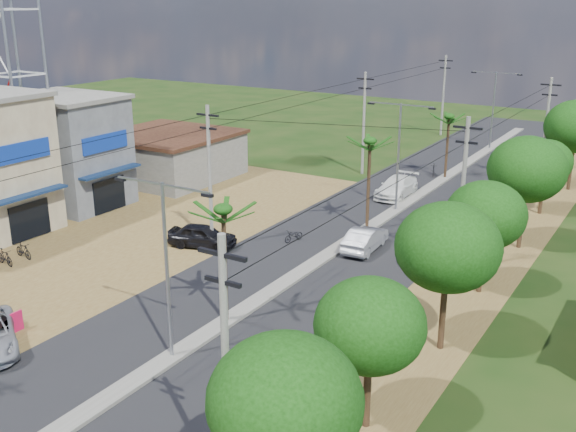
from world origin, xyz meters
name	(u,v)px	position (x,y,z in m)	size (l,w,h in m)	color
ground	(172,359)	(0.00, 0.00, 0.00)	(160.00, 160.00, 0.00)	black
road	(332,253)	(0.00, 15.00, 0.02)	(12.00, 110.00, 0.04)	black
median	(354,238)	(0.00, 18.00, 0.09)	(1.00, 90.00, 0.18)	#605E56
dirt_lot_west	(76,243)	(-15.00, 8.00, 0.02)	(18.00, 46.00, 0.04)	brown
dirt_shoulder_east	(468,282)	(8.50, 15.00, 0.01)	(5.00, 90.00, 0.03)	brown
shophouse_grey	(68,150)	(-21.98, 14.00, 4.16)	(9.00, 6.40, 8.30)	#4C4E53
low_shed	(168,155)	(-21.00, 24.00, 1.97)	(10.40, 10.40, 3.95)	#605E56
tree_east_a	(285,401)	(9.50, -6.00, 4.49)	(4.40, 4.40, 6.37)	black
tree_east_b	(370,325)	(9.30, 0.00, 4.11)	(4.00, 4.00, 5.83)	black
tree_east_c	(448,247)	(9.70, 7.00, 4.86)	(4.60, 4.60, 6.83)	black
tree_east_d	(486,215)	(9.40, 14.00, 4.34)	(4.20, 4.20, 6.13)	black
tree_east_e	(527,169)	(9.60, 22.00, 5.09)	(4.80, 4.80, 7.14)	black
tree_east_f	(546,162)	(9.20, 30.00, 3.89)	(3.80, 3.80, 5.52)	black
tree_east_g	(576,127)	(9.80, 38.00, 5.24)	(5.00, 5.00, 7.38)	black
palm_median_near	(223,215)	(0.00, 4.00, 5.54)	(2.00, 2.00, 6.15)	black
palm_median_mid	(370,145)	(0.00, 20.00, 5.90)	(2.00, 2.00, 6.55)	black
palm_median_far	(449,119)	(0.00, 36.00, 5.26)	(2.00, 2.00, 5.85)	black
streetlight_near	(166,257)	(0.00, 0.00, 4.79)	(5.10, 0.18, 8.00)	gray
streetlight_mid	(399,148)	(0.00, 25.00, 4.79)	(5.10, 0.18, 8.00)	gray
streetlight_far	(494,104)	(0.00, 50.00, 4.79)	(5.10, 0.18, 8.00)	gray
utility_pole_w_b	(210,174)	(-7.00, 12.00, 4.76)	(1.60, 0.24, 9.00)	#605E56
utility_pole_w_c	(364,121)	(-7.00, 34.00, 4.76)	(1.60, 0.24, 9.00)	#605E56
utility_pole_w_d	(443,93)	(-7.00, 55.00, 4.76)	(1.60, 0.24, 9.00)	#605E56
utility_pole_e_a	(226,372)	(7.50, -6.00, 4.76)	(1.60, 0.24, 9.00)	#605E56
utility_pole_e_b	(462,193)	(7.50, 16.00, 4.76)	(1.60, 0.24, 9.00)	#605E56
utility_pole_e_c	(546,130)	(7.50, 38.00, 4.76)	(1.60, 0.24, 9.00)	#605E56
car_silver_mid	(365,239)	(1.50, 16.50, 0.73)	(1.55, 4.44, 1.46)	#9E9FA5
car_white_far	(396,187)	(-1.50, 28.69, 0.76)	(2.14, 5.27, 1.53)	silver
car_parked_dark	(202,236)	(-7.50, 11.66, 0.74)	(1.75, 4.34, 1.48)	black
moto_rider_west_a	(294,236)	(-3.07, 15.48, 0.40)	(0.53, 1.52, 0.80)	black
moto_rider_west_b	(434,170)	(-1.20, 36.41, 0.54)	(0.51, 1.81, 1.08)	black
roadside_sign	(12,324)	(-7.88, -2.17, 0.51)	(0.12, 1.24, 1.03)	#B31041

